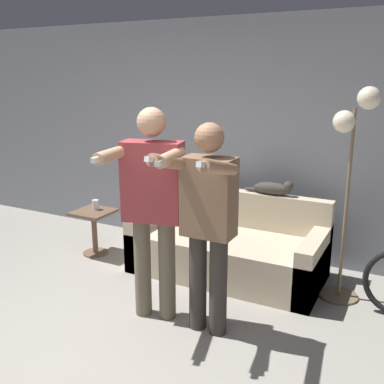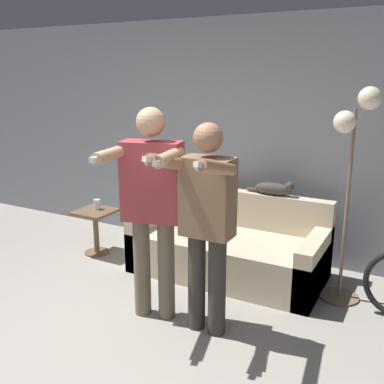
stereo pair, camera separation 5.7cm
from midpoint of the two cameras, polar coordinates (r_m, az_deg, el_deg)
The scene contains 9 objects.
ground_plane at distance 3.53m, azimuth -13.09°, elevation -20.21°, with size 16.00×16.00×0.00m, color gray.
wall_back at distance 5.11m, azimuth 5.08°, elevation 6.81°, with size 10.00×0.05×2.60m.
couch at distance 4.66m, azimuth 5.07°, elevation -7.24°, with size 1.91×0.91×0.80m.
person_left at distance 3.59m, azimuth -4.69°, elevation -0.96°, with size 0.64×0.76×1.76m.
person_right at distance 3.38m, azimuth 2.29°, elevation -3.15°, with size 0.47×0.66×1.67m.
cat at distance 4.67m, azimuth 10.76°, elevation 0.42°, with size 0.53×0.13×0.16m.
floor_lamp at distance 4.06m, azimuth 20.18°, elevation 5.27°, with size 0.37×0.36×1.91m.
side_table at distance 5.21m, azimuth -11.84°, elevation -3.88°, with size 0.41×0.41×0.51m.
cup at distance 5.20m, azimuth -11.65°, elevation -1.55°, with size 0.07×0.07×0.11m.
Camera 2 is at (2.02, -2.11, 2.01)m, focal length 42.00 mm.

